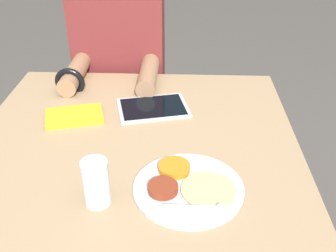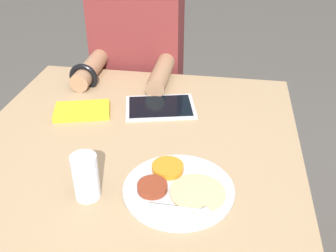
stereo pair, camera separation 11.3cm
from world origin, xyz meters
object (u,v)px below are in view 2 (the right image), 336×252
at_px(red_notebook, 82,111).
at_px(tablet_device, 160,107).
at_px(thali_tray, 177,187).
at_px(drinking_glass, 86,177).
at_px(person_diner, 139,93).

height_order(red_notebook, tablet_device, red_notebook).
relative_size(thali_tray, drinking_glass, 2.35).
bearing_deg(red_notebook, drinking_glass, -68.43).
distance_m(person_diner, drinking_glass, 0.91).
relative_size(tablet_device, person_diner, 0.22).
bearing_deg(drinking_glass, thali_tray, 14.52).
height_order(tablet_device, drinking_glass, drinking_glass).
bearing_deg(person_diner, tablet_device, -67.44).
bearing_deg(thali_tray, person_diner, 109.33).
xyz_separation_m(tablet_device, drinking_glass, (-0.10, -0.46, 0.06)).
height_order(thali_tray, tablet_device, thali_tray).
distance_m(tablet_device, drinking_glass, 0.48).
bearing_deg(red_notebook, person_diner, 81.04).
distance_m(thali_tray, tablet_device, 0.42).
height_order(tablet_device, person_diner, person_diner).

